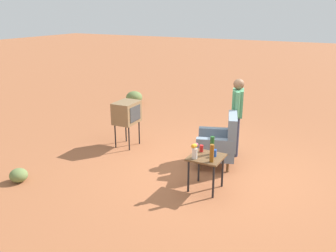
# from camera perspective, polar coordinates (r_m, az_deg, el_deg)

# --- Properties ---
(ground_plane) EXTENTS (60.00, 60.00, 0.00)m
(ground_plane) POSITION_cam_1_polar(r_m,az_deg,el_deg) (7.05, 7.36, -6.96)
(ground_plane) COLOR #A05B38
(armchair) EXTENTS (0.97, 0.98, 1.06)m
(armchair) POSITION_cam_1_polar(r_m,az_deg,el_deg) (7.06, 8.33, -2.59)
(armchair) COLOR brown
(armchair) RESTS_ON ground
(side_table) EXTENTS (0.56, 0.56, 0.61)m
(side_table) POSITION_cam_1_polar(r_m,az_deg,el_deg) (6.11, 6.11, -5.62)
(side_table) COLOR black
(side_table) RESTS_ON ground
(tv_on_stand) EXTENTS (0.61, 0.47, 1.03)m
(tv_on_stand) POSITION_cam_1_polar(r_m,az_deg,el_deg) (7.99, -6.61, 2.11)
(tv_on_stand) COLOR black
(tv_on_stand) RESTS_ON ground
(person_standing) EXTENTS (0.55, 0.31, 1.64)m
(person_standing) POSITION_cam_1_polar(r_m,az_deg,el_deg) (7.54, 10.97, 2.15)
(person_standing) COLOR #2D3347
(person_standing) RESTS_ON ground
(bottle_wine_green) EXTENTS (0.07, 0.07, 0.32)m
(bottle_wine_green) POSITION_cam_1_polar(r_m,az_deg,el_deg) (6.12, 7.06, -3.10)
(bottle_wine_green) COLOR #1E5623
(bottle_wine_green) RESTS_ON side_table
(soda_can_red) EXTENTS (0.07, 0.07, 0.12)m
(soda_can_red) POSITION_cam_1_polar(r_m,az_deg,el_deg) (6.24, 5.36, -3.59)
(soda_can_red) COLOR red
(soda_can_red) RESTS_ON side_table
(bottle_tall_amber) EXTENTS (0.07, 0.07, 0.30)m
(bottle_tall_amber) POSITION_cam_1_polar(r_m,az_deg,el_deg) (5.82, 7.01, -4.34)
(bottle_tall_amber) COLOR brown
(bottle_tall_amber) RESTS_ON side_table
(soda_can_blue) EXTENTS (0.07, 0.07, 0.12)m
(soda_can_blue) POSITION_cam_1_polar(r_m,az_deg,el_deg) (6.07, 7.46, -4.31)
(soda_can_blue) COLOR blue
(soda_can_blue) RESTS_ON side_table
(flower_vase) EXTENTS (0.14, 0.10, 0.27)m
(flower_vase) POSITION_cam_1_polar(r_m,az_deg,el_deg) (5.92, 4.29, -3.88)
(flower_vase) COLOR silver
(flower_vase) RESTS_ON side_table
(shrub_mid) EXTENTS (0.32, 0.32, 0.25)m
(shrub_mid) POSITION_cam_1_polar(r_m,az_deg,el_deg) (7.04, -22.74, -7.26)
(shrub_mid) COLOR olive
(shrub_mid) RESTS_ON ground
(shrub_far) EXTENTS (0.54, 0.54, 0.41)m
(shrub_far) POSITION_cam_1_polar(r_m,az_deg,el_deg) (11.81, -5.42, 4.56)
(shrub_far) COLOR olive
(shrub_far) RESTS_ON ground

